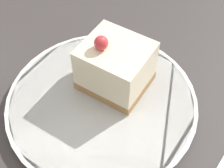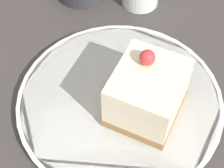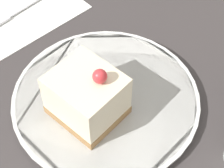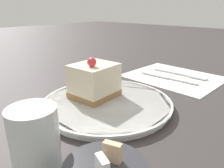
{
  "view_description": "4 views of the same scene",
  "coord_description": "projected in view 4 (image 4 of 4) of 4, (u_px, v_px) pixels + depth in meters",
  "views": [
    {
      "loc": [
        -0.17,
        0.23,
        0.38
      ],
      "look_at": [
        -0.03,
        0.02,
        0.06
      ],
      "focal_mm": 50.0,
      "sensor_mm": 36.0,
      "label": 1
    },
    {
      "loc": [
        -0.26,
        -0.1,
        0.43
      ],
      "look_at": [
        -0.01,
        0.03,
        0.04
      ],
      "focal_mm": 60.0,
      "sensor_mm": 36.0,
      "label": 2
    },
    {
      "loc": [
        0.22,
        -0.21,
        0.45
      ],
      "look_at": [
        0.0,
        0.02,
        0.06
      ],
      "focal_mm": 60.0,
      "sensor_mm": 36.0,
      "label": 3
    },
    {
      "loc": [
        0.3,
        0.31,
        0.2
      ],
      "look_at": [
        -0.02,
        0.02,
        0.05
      ],
      "focal_mm": 35.0,
      "sensor_mm": 36.0,
      "label": 4
    }
  ],
  "objects": [
    {
      "name": "ground_plane",
      "position": [
        97.0,
        106.0,
        0.47
      ],
      "size": [
        4.0,
        4.0,
        0.0
      ],
      "primitive_type": "plane",
      "color": "#383333"
    },
    {
      "name": "plate",
      "position": [
        107.0,
        103.0,
        0.46
      ],
      "size": [
        0.27,
        0.27,
        0.01
      ],
      "color": "silver",
      "rests_on": "ground_plane"
    },
    {
      "name": "knife",
      "position": [
        163.0,
        77.0,
        0.65
      ],
      "size": [
        0.02,
        0.18,
        0.0
      ],
      "rotation": [
        0.0,
        0.0,
        0.02
      ],
      "color": "silver",
      "rests_on": "napkin"
    },
    {
      "name": "drinking_glass",
      "position": [
        35.0,
        141.0,
        0.27
      ],
      "size": [
        0.06,
        0.06,
        0.09
      ],
      "color": "silver",
      "rests_on": "ground_plane"
    },
    {
      "name": "napkin",
      "position": [
        174.0,
        77.0,
        0.66
      ],
      "size": [
        0.23,
        0.27,
        0.0
      ],
      "rotation": [
        0.0,
        0.0,
        -0.06
      ],
      "color": "white",
      "rests_on": "ground_plane"
    },
    {
      "name": "fork",
      "position": [
        184.0,
        74.0,
        0.67
      ],
      "size": [
        0.02,
        0.17,
        0.0
      ],
      "rotation": [
        0.0,
        0.0,
        0.02
      ],
      "color": "silver",
      "rests_on": "napkin"
    },
    {
      "name": "cake_slice",
      "position": [
        94.0,
        81.0,
        0.47
      ],
      "size": [
        0.09,
        0.09,
        0.09
      ],
      "rotation": [
        0.0,
        0.0,
        0.04
      ],
      "color": "olive",
      "rests_on": "plate"
    }
  ]
}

